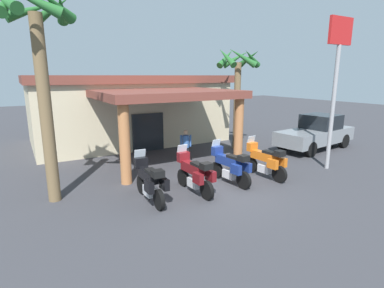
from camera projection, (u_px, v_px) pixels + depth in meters
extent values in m
plane|color=#38383D|center=(221.00, 191.00, 10.99)|extent=(80.00, 80.00, 0.00)
cube|color=beige|center=(128.00, 112.00, 19.30)|extent=(11.29, 6.72, 3.69)
cube|color=#1E2328|center=(148.00, 132.00, 16.61)|extent=(1.80, 0.11, 2.10)
cube|color=brown|center=(166.00, 94.00, 14.09)|extent=(6.30, 4.95, 0.35)
cylinder|color=#B27042|center=(125.00, 145.00, 11.39)|extent=(0.42, 0.42, 3.10)
cylinder|color=#B27042|center=(239.00, 132.00, 14.07)|extent=(0.42, 0.42, 3.10)
cube|color=brown|center=(126.00, 79.00, 18.84)|extent=(11.69, 7.12, 0.44)
cylinder|color=black|center=(142.00, 184.00, 10.67)|extent=(0.15, 0.66, 0.66)
cylinder|color=black|center=(159.00, 200.00, 9.36)|extent=(0.15, 0.66, 0.66)
cube|color=silver|center=(150.00, 191.00, 9.98)|extent=(0.33, 0.56, 0.32)
cube|color=black|center=(148.00, 175.00, 10.00)|extent=(0.31, 1.15, 0.34)
cube|color=black|center=(152.00, 171.00, 9.65)|extent=(0.29, 0.60, 0.10)
cube|color=black|center=(141.00, 162.00, 10.47)|extent=(0.44, 0.25, 0.36)
cube|color=#B2BCC6|center=(140.00, 154.00, 10.48)|extent=(0.40, 0.12, 0.36)
cube|color=black|center=(149.00, 187.00, 9.26)|extent=(0.19, 0.44, 0.36)
cube|color=black|center=(164.00, 184.00, 9.51)|extent=(0.19, 0.44, 0.36)
cube|color=black|center=(158.00, 174.00, 9.21)|extent=(0.36, 0.32, 0.22)
cylinder|color=black|center=(183.00, 178.00, 11.40)|extent=(0.17, 0.67, 0.66)
cylinder|color=black|center=(207.00, 190.00, 10.13)|extent=(0.17, 0.67, 0.66)
cube|color=silver|center=(195.00, 183.00, 10.73)|extent=(0.34, 0.57, 0.32)
cube|color=maroon|center=(192.00, 168.00, 10.74)|extent=(0.35, 1.16, 0.34)
cube|color=black|center=(198.00, 164.00, 10.41)|extent=(0.30, 0.61, 0.10)
cube|color=maroon|center=(183.00, 157.00, 11.20)|extent=(0.45, 0.26, 0.36)
cube|color=#B2BCC6|center=(182.00, 149.00, 11.20)|extent=(0.40, 0.13, 0.36)
cube|color=maroon|center=(198.00, 178.00, 10.02)|extent=(0.20, 0.45, 0.36)
cube|color=maroon|center=(211.00, 176.00, 10.29)|extent=(0.20, 0.45, 0.36)
cube|color=black|center=(206.00, 166.00, 9.98)|extent=(0.37, 0.33, 0.22)
cylinder|color=black|center=(217.00, 170.00, 12.32)|extent=(0.20, 0.67, 0.66)
cylinder|color=black|center=(244.00, 180.00, 11.09)|extent=(0.20, 0.67, 0.66)
cube|color=silver|center=(230.00, 174.00, 11.68)|extent=(0.37, 0.59, 0.32)
cube|color=navy|center=(228.00, 161.00, 11.69)|extent=(0.40, 1.17, 0.34)
cube|color=black|center=(234.00, 157.00, 11.36)|extent=(0.33, 0.62, 0.10)
cube|color=navy|center=(217.00, 151.00, 12.13)|extent=(0.46, 0.28, 0.36)
cube|color=#B2BCC6|center=(216.00, 144.00, 12.13)|extent=(0.41, 0.15, 0.36)
cube|color=navy|center=(236.00, 169.00, 10.97)|extent=(0.22, 0.45, 0.36)
cube|color=navy|center=(246.00, 167.00, 11.27)|extent=(0.22, 0.45, 0.36)
cube|color=black|center=(244.00, 158.00, 10.95)|extent=(0.39, 0.35, 0.22)
cylinder|color=black|center=(251.00, 165.00, 13.02)|extent=(0.18, 0.67, 0.66)
cylinder|color=black|center=(279.00, 174.00, 11.77)|extent=(0.18, 0.67, 0.66)
cube|color=silver|center=(265.00, 169.00, 12.36)|extent=(0.35, 0.58, 0.32)
cube|color=orange|center=(263.00, 156.00, 12.37)|extent=(0.37, 1.17, 0.34)
cube|color=black|center=(270.00, 152.00, 12.04)|extent=(0.32, 0.62, 0.10)
cube|color=orange|center=(252.00, 147.00, 12.82)|extent=(0.45, 0.27, 0.36)
cube|color=#B2BCC6|center=(251.00, 140.00, 12.82)|extent=(0.41, 0.14, 0.36)
cube|color=orange|center=(273.00, 164.00, 11.65)|extent=(0.21, 0.45, 0.36)
cube|color=orange|center=(281.00, 162.00, 11.93)|extent=(0.21, 0.45, 0.36)
cube|color=black|center=(280.00, 153.00, 11.62)|extent=(0.38, 0.34, 0.22)
cylinder|color=black|center=(188.00, 156.00, 14.21)|extent=(0.14, 0.14, 0.81)
cylinder|color=black|center=(184.00, 156.00, 14.19)|extent=(0.14, 0.14, 0.81)
cylinder|color=#335999|center=(186.00, 141.00, 14.05)|extent=(0.32, 0.32, 0.58)
cylinder|color=#335999|center=(190.00, 141.00, 14.07)|extent=(0.09, 0.09, 0.55)
cylinder|color=#335999|center=(181.00, 141.00, 14.01)|extent=(0.09, 0.09, 0.55)
sphere|color=tan|center=(186.00, 132.00, 13.95)|extent=(0.22, 0.22, 0.22)
cylinder|color=black|center=(317.00, 136.00, 18.80)|extent=(0.82, 0.34, 0.80)
cylinder|color=black|center=(344.00, 141.00, 17.47)|extent=(0.82, 0.34, 0.80)
cylinder|color=black|center=(283.00, 143.00, 16.81)|extent=(0.82, 0.34, 0.80)
cylinder|color=black|center=(311.00, 149.00, 15.48)|extent=(0.82, 0.34, 0.80)
cube|color=gray|center=(315.00, 136.00, 17.06)|extent=(5.38, 2.48, 0.75)
cube|color=black|center=(321.00, 121.00, 17.18)|extent=(1.99, 1.94, 0.80)
cylinder|color=brown|center=(237.00, 107.00, 16.85)|extent=(0.36, 0.36, 4.81)
cone|color=#236028|center=(248.00, 59.00, 16.73)|extent=(0.55, 1.59, 1.06)
cone|color=#236028|center=(236.00, 59.00, 17.03)|extent=(1.54, 1.03, 1.09)
cone|color=#236028|center=(226.00, 58.00, 16.73)|extent=(1.53, 0.89, 1.19)
cone|color=#236028|center=(227.00, 57.00, 15.88)|extent=(0.38, 1.52, 1.17)
cone|color=#236028|center=(242.00, 57.00, 15.50)|extent=(1.56, 0.95, 1.10)
cone|color=#236028|center=(252.00, 58.00, 15.82)|extent=(1.59, 0.96, 1.00)
cylinder|color=brown|center=(46.00, 113.00, 9.49)|extent=(0.39, 0.39, 5.93)
cone|color=#236028|center=(61.00, 9.00, 9.05)|extent=(0.63, 1.54, 0.79)
cone|color=#236028|center=(51.00, 10.00, 9.48)|extent=(1.31, 1.28, 0.97)
cone|color=#236028|center=(30.00, 10.00, 9.36)|extent=(1.53, 0.55, 0.87)
cone|color=#236028|center=(6.00, 2.00, 8.60)|extent=(0.73, 1.49, 1.06)
cone|color=#236028|center=(7.00, 2.00, 8.26)|extent=(0.82, 1.54, 0.83)
cone|color=#236028|center=(34.00, 1.00, 8.15)|extent=(1.51, 0.47, 0.89)
cone|color=#236028|center=(56.00, 5.00, 8.62)|extent=(1.31, 1.31, 0.86)
cylinder|color=#99999E|center=(333.00, 109.00, 13.06)|extent=(0.18, 0.18, 5.36)
cube|color=red|center=(341.00, 31.00, 12.34)|extent=(1.40, 0.12, 1.10)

